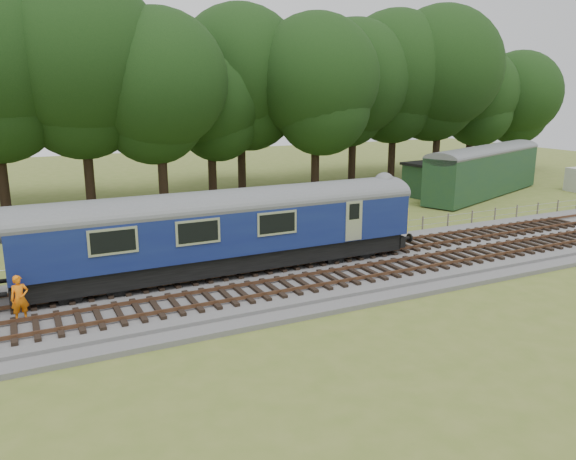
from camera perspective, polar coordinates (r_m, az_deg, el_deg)
ground at (r=27.26m, az=6.49°, el=-4.10°), size 120.00×120.00×0.00m
ballast at (r=27.21m, az=6.50°, el=-3.75°), size 70.00×7.00×0.35m
track_north at (r=28.27m, az=4.97°, el=-2.53°), size 67.20×2.40×0.21m
track_south at (r=25.87m, az=8.43°, el=-4.19°), size 67.20×2.40×0.21m
fence at (r=30.97m, az=1.98°, el=-1.83°), size 64.00×0.12×1.00m
tree_line at (r=46.72m, az=-8.27°, el=3.38°), size 70.00×8.00×18.00m
dmu_railcar at (r=25.27m, az=-6.17°, el=0.61°), size 18.05×2.86×3.88m
worker at (r=22.30m, az=-25.60°, el=-6.29°), size 0.68×0.50×1.71m
parked_coach at (r=49.09m, az=19.36°, el=5.93°), size 15.76×8.30×4.05m
shed at (r=47.33m, az=14.13°, el=4.98°), size 3.86×3.86×2.80m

